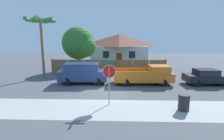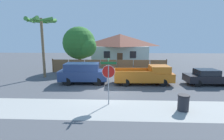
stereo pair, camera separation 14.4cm
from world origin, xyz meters
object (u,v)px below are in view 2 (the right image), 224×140
object	(u,v)px
orange_pickup	(146,75)
red_suv	(83,73)
parked_sedan	(207,77)
palm_tree	(41,26)
trash_bin	(183,103)
stop_sign	(109,74)
house	(120,48)
oak_tree	(81,44)

from	to	relation	value
orange_pickup	red_suv	bearing A→B (deg)	178.17
orange_pickup	parked_sedan	world-z (taller)	orange_pickup
palm_tree	orange_pickup	bearing A→B (deg)	-13.01
parked_sedan	trash_bin	world-z (taller)	parked_sedan
red_suv	stop_sign	bearing A→B (deg)	-64.70
red_suv	orange_pickup	bearing A→B (deg)	-1.83
red_suv	parked_sedan	size ratio (longest dim) A/B	1.10
house	trash_bin	world-z (taller)	house
house	parked_sedan	world-z (taller)	house
orange_pickup	oak_tree	bearing A→B (deg)	135.72
red_suv	orange_pickup	xyz separation A→B (m)	(5.92, 0.01, -0.20)
stop_sign	oak_tree	bearing A→B (deg)	110.75
orange_pickup	parked_sedan	xyz separation A→B (m)	(5.67, -0.01, -0.11)
parked_sedan	stop_sign	distance (m)	10.41
palm_tree	stop_sign	distance (m)	11.52
trash_bin	palm_tree	bearing A→B (deg)	144.26
orange_pickup	stop_sign	distance (m)	6.35
orange_pickup	trash_bin	xyz separation A→B (m)	(1.31, -6.20, -0.35)
red_suv	orange_pickup	world-z (taller)	red_suv
red_suv	parked_sedan	bearing A→B (deg)	-1.92
palm_tree	trash_bin	distance (m)	15.71
stop_sign	red_suv	bearing A→B (deg)	117.97
house	red_suv	distance (m)	15.46
palm_tree	orange_pickup	xyz separation A→B (m)	(10.76, -2.49, -4.71)
house	oak_tree	bearing A→B (deg)	-123.14
parked_sedan	stop_sign	world-z (taller)	stop_sign
house	palm_tree	xyz separation A→B (m)	(-8.32, -12.48, 2.93)
trash_bin	house	bearing A→B (deg)	100.04
house	stop_sign	world-z (taller)	house
palm_tree	trash_bin	xyz separation A→B (m)	(12.07, -8.68, -5.07)
palm_tree	parked_sedan	size ratio (longest dim) A/B	1.56
red_suv	trash_bin	bearing A→B (deg)	-42.50
red_suv	orange_pickup	size ratio (longest dim) A/B	0.83
house	oak_tree	world-z (taller)	oak_tree
stop_sign	trash_bin	size ratio (longest dim) A/B	3.07
trash_bin	stop_sign	bearing A→B (deg)	169.75
orange_pickup	trash_bin	size ratio (longest dim) A/B	5.67
palm_tree	house	bearing A→B (deg)	56.31
house	orange_pickup	world-z (taller)	house
house	trash_bin	size ratio (longest dim) A/B	10.39
palm_tree	trash_bin	size ratio (longest dim) A/B	6.67
oak_tree	orange_pickup	xyz separation A→B (m)	(7.65, -6.98, -2.72)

